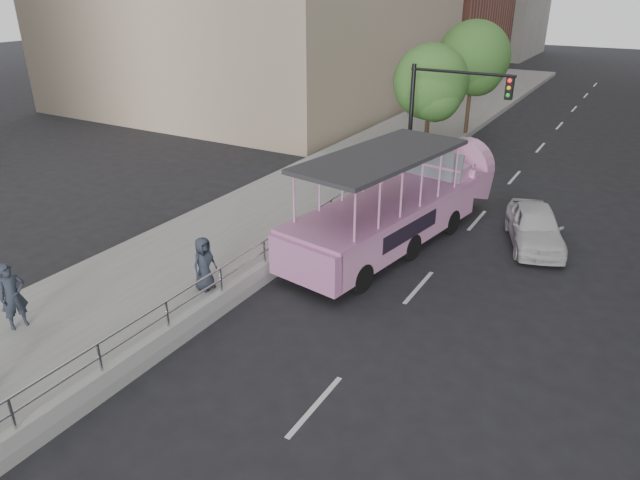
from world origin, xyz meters
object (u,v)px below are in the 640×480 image
car (535,226)px  pedestrian_near (13,296)px  street_tree_far (474,61)px  traffic_signal (439,109)px  parking_sign (377,169)px  street_tree_near (432,85)px  pedestrian_far (204,263)px  duck_boat (402,205)px

car → pedestrian_near: size_ratio=2.28×
pedestrian_near → street_tree_far: 25.88m
car → traffic_signal: traffic_signal is taller
parking_sign → traffic_signal: size_ratio=0.56×
traffic_signal → street_tree_near: size_ratio=0.91×
pedestrian_far → parking_sign: 8.45m
pedestrian_far → street_tree_near: size_ratio=0.27×
pedestrian_far → street_tree_far: bearing=4.6°
parking_sign → traffic_signal: (0.92, 3.81, 1.68)m
car → street_tree_near: 10.19m
pedestrian_near → pedestrian_far: 4.78m
car → pedestrian_near: pedestrian_near is taller
parking_sign → pedestrian_near: bearing=-108.9°
car → street_tree_near: size_ratio=0.70×
duck_boat → street_tree_far: size_ratio=1.62×
pedestrian_far → street_tree_near: street_tree_near is taller
car → parking_sign: (-5.89, -0.11, 1.14)m
street_tree_far → parking_sign: bearing=-87.9°
duck_boat → traffic_signal: size_ratio=2.01×
pedestrian_far → traffic_signal: bearing=-3.8°
duck_boat → car: bearing=24.1°
car → pedestrian_far: pedestrian_far is taller
duck_boat → pedestrian_far: (-3.18, -6.57, -0.17)m
duck_boat → street_tree_near: size_ratio=1.83×
street_tree_near → duck_boat: bearing=-74.7°
street_tree_near → street_tree_far: bearing=88.1°
car → street_tree_far: 15.03m
duck_boat → pedestrian_near: duck_boat is taller
parking_sign → car: bearing=1.0°
duck_boat → car: (4.12, 1.84, -0.57)m
pedestrian_near → street_tree_far: size_ratio=0.27×
duck_boat → parking_sign: (-1.77, 1.73, 0.56)m
pedestrian_near → duck_boat: bearing=-13.7°
street_tree_far → pedestrian_far: bearing=-92.5°
duck_boat → pedestrian_near: size_ratio=5.96×
street_tree_far → duck_boat: bearing=-81.5°
traffic_signal → street_tree_far: 9.57m
street_tree_near → car: bearing=-47.4°
parking_sign → street_tree_near: street_tree_near is taller
car → street_tree_near: (-6.56, 7.13, 3.14)m
pedestrian_far → street_tree_far: (0.93, 21.54, 3.22)m
car → pedestrian_far: (-7.29, -8.41, 0.40)m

